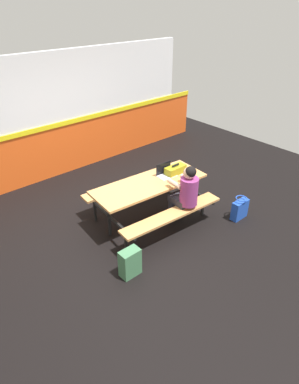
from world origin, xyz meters
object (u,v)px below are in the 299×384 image
student_nearer (186,192)px  tote_bag_bright (240,209)px  backpack_dark (130,263)px  toolbox_grey (175,170)px  laptop_silver (166,173)px  picnic_table_main (150,191)px

student_nearer → tote_bag_bright: size_ratio=2.81×
backpack_dark → tote_bag_bright: backpack_dark is taller
toolbox_grey → backpack_dark: size_ratio=0.91×
laptop_silver → toolbox_grey: (0.19, -0.05, 0.02)m
student_nearer → tote_bag_bright: 1.18m
laptop_silver → toolbox_grey: laptop_silver is taller
picnic_table_main → tote_bag_bright: size_ratio=4.85×
tote_bag_bright → student_nearer: bearing=152.2°
laptop_silver → toolbox_grey: size_ratio=0.84×
toolbox_grey → student_nearer: bearing=-118.5°
student_nearer → toolbox_grey: size_ratio=3.02×
tote_bag_bright → toolbox_grey: bearing=122.2°
laptop_silver → tote_bag_bright: size_ratio=0.79×
picnic_table_main → student_nearer: student_nearer is taller
laptop_silver → tote_bag_bright: (0.84, -1.08, -0.59)m
laptop_silver → backpack_dark: 1.86m
picnic_table_main → toolbox_grey: bearing=-5.0°
toolbox_grey → backpack_dark: toolbox_grey is taller
picnic_table_main → tote_bag_bright: bearing=-41.4°
laptop_silver → backpack_dark: (-1.54, -0.88, -0.57)m
tote_bag_bright → backpack_dark: bearing=175.2°
toolbox_grey → tote_bag_bright: (0.65, -1.03, -0.62)m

